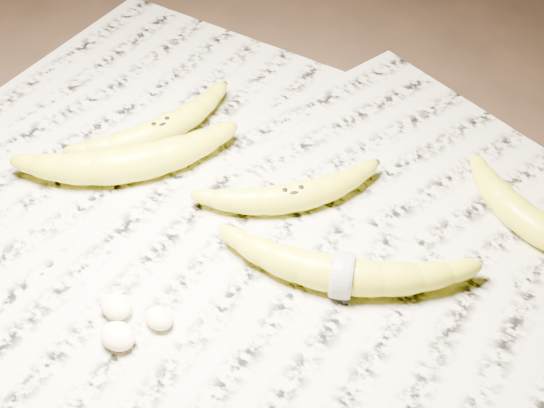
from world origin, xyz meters
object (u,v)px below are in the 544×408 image
Objects in this scene: banana_left_a at (160,128)px; banana_upper_b at (526,217)px; banana_taped at (342,273)px; banana_center at (292,195)px; banana_left_b at (128,162)px.

banana_upper_b is at bearing -55.79° from banana_left_a.
banana_center is at bearing 123.89° from banana_taped.
banana_left_a is 0.87× the size of banana_left_b.
banana_center is at bearing -28.59° from banana_left_b.
banana_taped is at bearing -48.38° from banana_left_b.
banana_left_a is 0.19m from banana_center.
banana_taped is at bearing -83.59° from banana_left_a.
banana_taped is 0.21m from banana_upper_b.
banana_taped is at bearing -104.98° from banana_upper_b.
banana_taped reaches higher than banana_upper_b.
banana_upper_b is at bearing 31.96° from banana_taped.
banana_left_b is 1.20× the size of banana_center.
banana_left_b is at bearing -136.95° from banana_upper_b.
banana_left_a is 1.05× the size of banana_center.
banana_left_b is 0.19m from banana_center.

